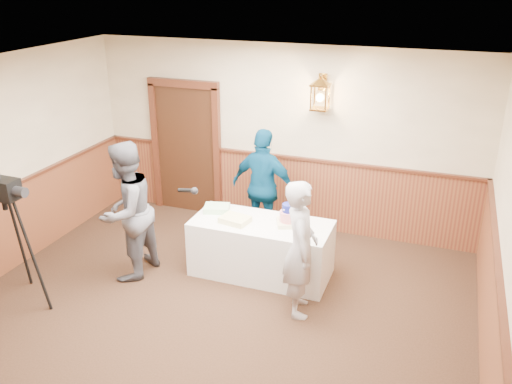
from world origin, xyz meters
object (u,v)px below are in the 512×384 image
assistant_p (264,187)px  sheet_cake_green (217,208)px  tv_camera_rig (14,249)px  tiered_cake (288,217)px  sheet_cake_yellow (235,220)px  baker (300,249)px  interviewer (126,211)px  display_table (261,248)px

assistant_p → sheet_cake_green: bearing=70.3°
sheet_cake_green → tv_camera_rig: 2.54m
tiered_cake → sheet_cake_green: (-1.03, 0.08, -0.07)m
sheet_cake_yellow → baker: (1.02, -0.54, 0.04)m
sheet_cake_yellow → sheet_cake_green: 0.43m
sheet_cake_yellow → assistant_p: assistant_p is taller
tiered_cake → interviewer: 2.06m
sheet_cake_yellow → interviewer: interviewer is taller
interviewer → assistant_p: 2.00m
sheet_cake_green → tv_camera_rig: size_ratio=0.20×
sheet_cake_yellow → display_table: bearing=19.4°
tiered_cake → baker: baker is taller
sheet_cake_yellow → tv_camera_rig: (-2.18, -1.53, -0.06)m
tiered_cake → assistant_p: size_ratio=0.21×
tiered_cake → sheet_cake_green: size_ratio=1.10×
interviewer → tv_camera_rig: interviewer is taller
baker → assistant_p: size_ratio=0.96×
display_table → sheet_cake_yellow: sheet_cake_yellow is taller
tiered_cake → sheet_cake_yellow: bearing=-166.2°
sheet_cake_green → tv_camera_rig: tv_camera_rig is taller
tiered_cake → tv_camera_rig: bearing=-149.3°
tiered_cake → sheet_cake_yellow: size_ratio=1.02×
interviewer → tv_camera_rig: bearing=-36.3°
interviewer → assistant_p: interviewer is taller
display_table → assistant_p: size_ratio=1.04×
interviewer → sheet_cake_yellow: bearing=116.1°
baker → assistant_p: bearing=13.9°
tiered_cake → assistant_p: 1.04m
display_table → tiered_cake: (0.34, 0.05, 0.49)m
tv_camera_rig → assistant_p: bearing=49.7°
baker → tv_camera_rig: size_ratio=1.03×
sheet_cake_yellow → sheet_cake_green: sheet_cake_green is taller
tiered_cake → baker: bearing=-62.9°
baker → tv_camera_rig: 3.36m
display_table → sheet_cake_green: 0.81m
sheet_cake_green → baker: baker is taller
display_table → sheet_cake_green: size_ratio=5.49×
tv_camera_rig → display_table: bearing=34.4°
assistant_p → tv_camera_rig: size_ratio=1.07×
assistant_p → tv_camera_rig: (-2.23, -2.52, -0.14)m
baker → assistant_p: (-0.98, 1.53, 0.03)m
display_table → baker: baker is taller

